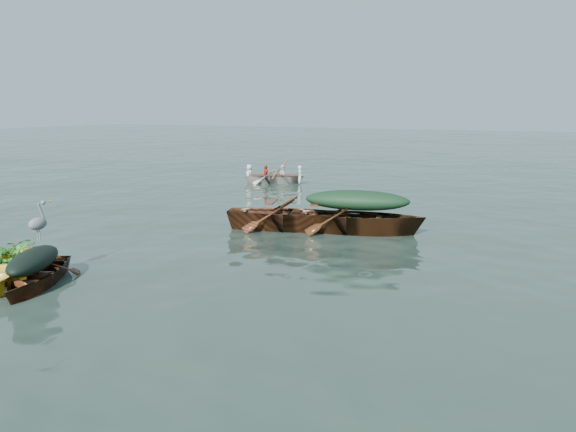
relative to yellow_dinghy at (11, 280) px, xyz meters
name	(u,v)px	position (x,y,z in m)	size (l,w,h in m)	color
ground	(275,247)	(3.28, 4.48, 0.00)	(140.00, 140.00, 0.00)	#2B3D33
yellow_dinghy	(11,280)	(0.00, 0.00, 0.00)	(1.40, 3.24, 0.88)	gold
dark_covered_boat	(36,286)	(0.74, -0.05, 0.00)	(1.13, 3.05, 0.72)	#4F2A12
green_tarp_boat	(356,233)	(4.44, 6.78, 0.00)	(1.52, 4.89, 1.17)	#411F0F
open_wooden_boat	(293,229)	(2.82, 6.39, 0.00)	(1.52, 4.90, 1.18)	#5C3117
rowed_boat	(275,183)	(-1.90, 14.19, 0.00)	(1.05, 3.51, 0.79)	beige
dark_tarp_cover	(33,257)	(0.74, -0.05, 0.56)	(0.62, 1.68, 0.40)	black
green_tarp_cover	(357,200)	(4.44, 6.78, 0.85)	(0.84, 2.69, 0.52)	#153417
thwart_benches	(293,207)	(2.82, 6.39, 0.61)	(0.91, 2.45, 0.04)	#452410
heron	(38,232)	(0.39, 0.40, 0.90)	(0.28, 0.40, 0.92)	gray
dinghy_weeds	(15,236)	(-0.34, 0.43, 0.74)	(0.70, 0.90, 0.60)	#2F711D
rowers	(274,165)	(-1.90, 14.19, 0.78)	(0.95, 2.46, 0.76)	white
oars	(275,174)	(-1.90, 14.19, 0.43)	(2.60, 0.60, 0.06)	#A6663F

